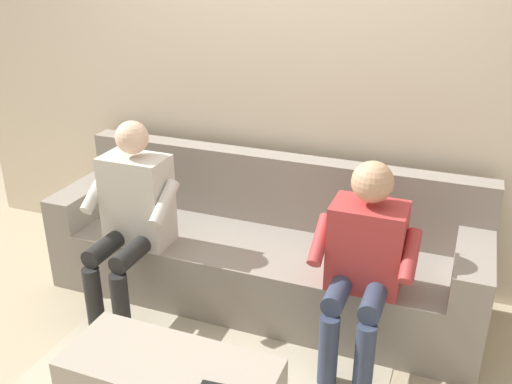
# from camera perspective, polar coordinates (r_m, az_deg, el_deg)

# --- Properties ---
(ground_plane) EXTENTS (8.00, 8.00, 0.00)m
(ground_plane) POSITION_cam_1_polar(r_m,az_deg,el_deg) (3.17, -4.14, -16.87)
(ground_plane) COLOR tan
(back_wall) EXTENTS (4.97, 0.06, 2.46)m
(back_wall) POSITION_cam_1_polar(r_m,az_deg,el_deg) (3.61, 3.38, 10.29)
(back_wall) COLOR beige
(back_wall) RESTS_ON ground
(couch) EXTENTS (2.62, 0.75, 0.86)m
(couch) POSITION_cam_1_polar(r_m,az_deg,el_deg) (3.55, 0.70, -6.22)
(couch) COLOR gray
(couch) RESTS_ON ground
(person_left_seated) EXTENTS (0.53, 0.53, 1.10)m
(person_left_seated) POSITION_cam_1_polar(r_m,az_deg,el_deg) (2.94, 10.84, -6.22)
(person_left_seated) COLOR #B23838
(person_left_seated) RESTS_ON ground
(person_right_seated) EXTENTS (0.53, 0.56, 1.16)m
(person_right_seated) POSITION_cam_1_polar(r_m,az_deg,el_deg) (3.38, -12.38, -1.81)
(person_right_seated) COLOR beige
(person_right_seated) RESTS_ON ground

